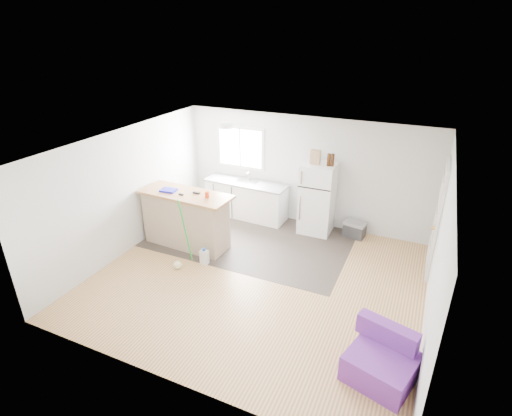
{
  "coord_description": "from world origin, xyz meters",
  "views": [
    {
      "loc": [
        2.41,
        -5.4,
        4.11
      ],
      "look_at": [
        -0.35,
        0.7,
        1.01
      ],
      "focal_mm": 28.0,
      "sensor_mm": 36.0,
      "label": 1
    }
  ],
  "objects_px": {
    "kitchen_cabinets": "(246,199)",
    "blue_tray": "(168,190)",
    "red_cup": "(207,195)",
    "refrigerator": "(317,198)",
    "cooler": "(355,229)",
    "peninsula": "(186,219)",
    "purple_seat": "(382,361)",
    "bottle_left": "(329,160)",
    "bottle_right": "(332,160)",
    "mop": "(180,257)",
    "cardboard_box": "(315,157)",
    "cleaner_jug": "(204,257)"
  },
  "relations": [
    {
      "from": "kitchen_cabinets",
      "to": "blue_tray",
      "type": "distance_m",
      "value": 2.05
    },
    {
      "from": "red_cup",
      "to": "refrigerator",
      "type": "bearing_deg",
      "value": 44.7
    },
    {
      "from": "cooler",
      "to": "blue_tray",
      "type": "relative_size",
      "value": 1.62
    },
    {
      "from": "peninsula",
      "to": "purple_seat",
      "type": "bearing_deg",
      "value": -21.4
    },
    {
      "from": "bottle_left",
      "to": "bottle_right",
      "type": "distance_m",
      "value": 0.07
    },
    {
      "from": "kitchen_cabinets",
      "to": "mop",
      "type": "xyz_separation_m",
      "value": [
        -0.17,
        -2.49,
        -0.21
      ]
    },
    {
      "from": "cardboard_box",
      "to": "bottle_left",
      "type": "distance_m",
      "value": 0.27
    },
    {
      "from": "refrigerator",
      "to": "purple_seat",
      "type": "xyz_separation_m",
      "value": [
        1.9,
        -3.48,
        -0.53
      ]
    },
    {
      "from": "cleaner_jug",
      "to": "cardboard_box",
      "type": "height_order",
      "value": "cardboard_box"
    },
    {
      "from": "purple_seat",
      "to": "blue_tray",
      "type": "distance_m",
      "value": 4.87
    },
    {
      "from": "refrigerator",
      "to": "cooler",
      "type": "bearing_deg",
      "value": 4.72
    },
    {
      "from": "refrigerator",
      "to": "bottle_right",
      "type": "relative_size",
      "value": 6.13
    },
    {
      "from": "peninsula",
      "to": "bottle_left",
      "type": "bearing_deg",
      "value": 36.07
    },
    {
      "from": "red_cup",
      "to": "bottle_left",
      "type": "xyz_separation_m",
      "value": [
        1.87,
        1.6,
        0.46
      ]
    },
    {
      "from": "cooler",
      "to": "bottle_right",
      "type": "relative_size",
      "value": 1.95
    },
    {
      "from": "kitchen_cabinets",
      "to": "blue_tray",
      "type": "relative_size",
      "value": 6.48
    },
    {
      "from": "purple_seat",
      "to": "bottle_right",
      "type": "relative_size",
      "value": 3.86
    },
    {
      "from": "peninsula",
      "to": "blue_tray",
      "type": "height_order",
      "value": "blue_tray"
    },
    {
      "from": "blue_tray",
      "to": "cardboard_box",
      "type": "relative_size",
      "value": 1.0
    },
    {
      "from": "blue_tray",
      "to": "bottle_right",
      "type": "height_order",
      "value": "bottle_right"
    },
    {
      "from": "peninsula",
      "to": "refrigerator",
      "type": "relative_size",
      "value": 1.23
    },
    {
      "from": "kitchen_cabinets",
      "to": "bottle_left",
      "type": "relative_size",
      "value": 7.78
    },
    {
      "from": "refrigerator",
      "to": "cardboard_box",
      "type": "height_order",
      "value": "cardboard_box"
    },
    {
      "from": "refrigerator",
      "to": "blue_tray",
      "type": "distance_m",
      "value": 3.07
    },
    {
      "from": "kitchen_cabinets",
      "to": "red_cup",
      "type": "height_order",
      "value": "red_cup"
    },
    {
      "from": "cleaner_jug",
      "to": "red_cup",
      "type": "xyz_separation_m",
      "value": [
        -0.16,
        0.48,
        1.05
      ]
    },
    {
      "from": "kitchen_cabinets",
      "to": "red_cup",
      "type": "relative_size",
      "value": 16.21
    },
    {
      "from": "kitchen_cabinets",
      "to": "mop",
      "type": "relative_size",
      "value": 1.36
    },
    {
      "from": "refrigerator",
      "to": "red_cup",
      "type": "bearing_deg",
      "value": -136.15
    },
    {
      "from": "peninsula",
      "to": "purple_seat",
      "type": "distance_m",
      "value": 4.51
    },
    {
      "from": "kitchen_cabinets",
      "to": "blue_tray",
      "type": "height_order",
      "value": "blue_tray"
    },
    {
      "from": "cardboard_box",
      "to": "bottle_left",
      "type": "bearing_deg",
      "value": 3.35
    },
    {
      "from": "kitchen_cabinets",
      "to": "bottle_right",
      "type": "bearing_deg",
      "value": 0.29
    },
    {
      "from": "cleaner_jug",
      "to": "bottle_left",
      "type": "height_order",
      "value": "bottle_left"
    },
    {
      "from": "bottle_left",
      "to": "refrigerator",
      "type": "bearing_deg",
      "value": 161.41
    },
    {
      "from": "mop",
      "to": "bottle_right",
      "type": "xyz_separation_m",
      "value": [
        2.11,
        2.41,
        1.43
      ]
    },
    {
      "from": "peninsula",
      "to": "purple_seat",
      "type": "height_order",
      "value": "peninsula"
    },
    {
      "from": "mop",
      "to": "peninsula",
      "type": "bearing_deg",
      "value": 106.18
    },
    {
      "from": "refrigerator",
      "to": "mop",
      "type": "xyz_separation_m",
      "value": [
        -1.85,
        -2.45,
        -0.54
      ]
    },
    {
      "from": "peninsula",
      "to": "bottle_left",
      "type": "height_order",
      "value": "bottle_left"
    },
    {
      "from": "purple_seat",
      "to": "bottle_right",
      "type": "distance_m",
      "value": 4.07
    },
    {
      "from": "red_cup",
      "to": "cardboard_box",
      "type": "xyz_separation_m",
      "value": [
        1.6,
        1.58,
        0.48
      ]
    },
    {
      "from": "cleaner_jug",
      "to": "bottle_right",
      "type": "xyz_separation_m",
      "value": [
        1.78,
        2.1,
        1.51
      ]
    },
    {
      "from": "purple_seat",
      "to": "bottle_left",
      "type": "relative_size",
      "value": 3.86
    },
    {
      "from": "purple_seat",
      "to": "cleaner_jug",
      "type": "relative_size",
      "value": 2.86
    },
    {
      "from": "red_cup",
      "to": "blue_tray",
      "type": "bearing_deg",
      "value": -178.01
    },
    {
      "from": "cardboard_box",
      "to": "bottle_right",
      "type": "height_order",
      "value": "cardboard_box"
    },
    {
      "from": "peninsula",
      "to": "bottle_right",
      "type": "distance_m",
      "value": 3.14
    },
    {
      "from": "cleaner_jug",
      "to": "blue_tray",
      "type": "relative_size",
      "value": 1.12
    },
    {
      "from": "cooler",
      "to": "peninsula",
      "type": "bearing_deg",
      "value": -140.54
    }
  ]
}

